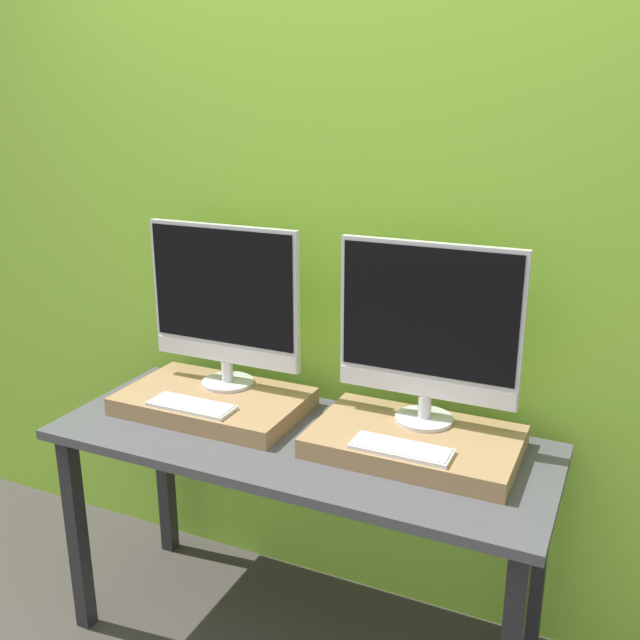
{
  "coord_description": "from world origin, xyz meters",
  "views": [
    {
      "loc": [
        0.88,
        -1.46,
        1.74
      ],
      "look_at": [
        0.0,
        0.45,
        1.08
      ],
      "focal_mm": 40.0,
      "sensor_mm": 36.0,
      "label": 1
    }
  ],
  "objects": [
    {
      "name": "wall_back",
      "position": [
        0.0,
        0.67,
        1.3
      ],
      "size": [
        8.0,
        0.04,
        2.6
      ],
      "color": "#8CC638",
      "rests_on": "ground_plane"
    },
    {
      "name": "monitor_right",
      "position": [
        0.34,
        0.45,
        1.1
      ],
      "size": [
        0.54,
        0.18,
        0.54
      ],
      "color": "silver",
      "rests_on": "wooden_riser_right"
    },
    {
      "name": "workbench",
      "position": [
        0.0,
        0.3,
        0.66
      ],
      "size": [
        1.53,
        0.6,
        0.75
      ],
      "color": "#47474C",
      "rests_on": "ground_plane"
    },
    {
      "name": "wooden_riser_left",
      "position": [
        -0.34,
        0.36,
        0.78
      ],
      "size": [
        0.59,
        0.37,
        0.06
      ],
      "color": "#99754C",
      "rests_on": "workbench"
    },
    {
      "name": "keyboard_right",
      "position": [
        0.34,
        0.24,
        0.82
      ],
      "size": [
        0.28,
        0.1,
        0.01
      ],
      "color": "silver",
      "rests_on": "wooden_riser_right"
    },
    {
      "name": "wooden_riser_right",
      "position": [
        0.34,
        0.36,
        0.78
      ],
      "size": [
        0.59,
        0.37,
        0.06
      ],
      "color": "#99754C",
      "rests_on": "workbench"
    },
    {
      "name": "monitor_left",
      "position": [
        -0.34,
        0.45,
        1.1
      ],
      "size": [
        0.54,
        0.18,
        0.54
      ],
      "color": "silver",
      "rests_on": "wooden_riser_left"
    },
    {
      "name": "keyboard_left",
      "position": [
        -0.34,
        0.24,
        0.82
      ],
      "size": [
        0.28,
        0.1,
        0.01
      ],
      "color": "silver",
      "rests_on": "wooden_riser_left"
    }
  ]
}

